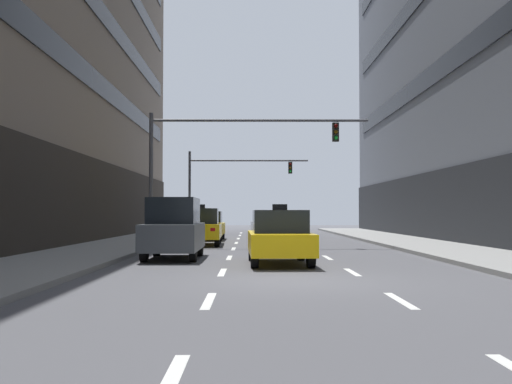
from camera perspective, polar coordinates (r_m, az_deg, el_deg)
ground_plane at (r=13.67m, az=3.46°, el=-8.33°), size 120.00×120.00×0.00m
lane_stripe_l1_s2 at (r=5.80m, az=-8.00°, el=-17.10°), size 0.16×2.00×0.01m
lane_stripe_l1_s3 at (r=10.68m, az=-4.44°, el=-10.10°), size 0.16×2.00×0.01m
lane_stripe_l1_s4 at (r=15.64m, az=-3.17°, el=-7.50°), size 0.16×2.00×0.01m
lane_stripe_l1_s5 at (r=20.62m, az=-2.52°, el=-6.15°), size 0.16×2.00×0.01m
lane_stripe_l1_s6 at (r=25.60m, az=-2.12°, el=-5.33°), size 0.16×2.00×0.01m
lane_stripe_l1_s7 at (r=30.59m, az=-1.85°, el=-4.78°), size 0.16×2.00×0.01m
lane_stripe_l1_s8 at (r=35.59m, az=-1.66°, el=-4.38°), size 0.16×2.00×0.01m
lane_stripe_l1_s9 at (r=40.58m, az=-1.52°, el=-4.08°), size 0.16×2.00×0.01m
lane_stripe_l1_s10 at (r=45.58m, az=-1.41°, el=-3.84°), size 0.16×2.00×0.01m
lane_stripe_l2_s3 at (r=10.97m, az=13.35°, el=-9.84°), size 0.16×2.00×0.01m
lane_stripe_l2_s4 at (r=15.84m, az=8.99°, el=-7.41°), size 0.16×2.00×0.01m
lane_stripe_l2_s5 at (r=20.77m, az=6.70°, el=-6.11°), size 0.16×2.00×0.01m
lane_stripe_l2_s6 at (r=25.72m, az=5.30°, el=-5.31°), size 0.16×2.00×0.01m
lane_stripe_l2_s7 at (r=30.70m, az=4.36°, el=-4.76°), size 0.16×2.00×0.01m
lane_stripe_l2_s8 at (r=35.67m, az=3.68°, el=-4.37°), size 0.16×2.00×0.01m
lane_stripe_l2_s9 at (r=40.66m, az=3.16°, el=-4.07°), size 0.16×2.00×0.01m
lane_stripe_l2_s10 at (r=45.65m, az=2.76°, el=-3.84°), size 0.16×2.00×0.01m
car_driving_0 at (r=20.20m, az=-7.69°, el=-3.40°), size 1.74×4.15×2.01m
taxi_driving_1 at (r=33.88m, az=-4.55°, el=-3.17°), size 1.79×4.24×1.76m
taxi_driving_2 at (r=18.01m, az=2.21°, el=-4.27°), size 1.88×4.29×1.77m
car_driving_3 at (r=37.72m, az=1.02°, el=-3.02°), size 2.00×4.44×1.64m
taxi_driving_4 at (r=28.49m, az=-5.25°, el=-3.29°), size 2.02×4.61×1.90m
traffic_signal_0 at (r=27.19m, az=-3.20°, el=3.97°), size 9.76×0.35×5.82m
traffic_signal_1 at (r=44.21m, az=-2.69°, el=1.40°), size 8.68×0.35×5.83m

